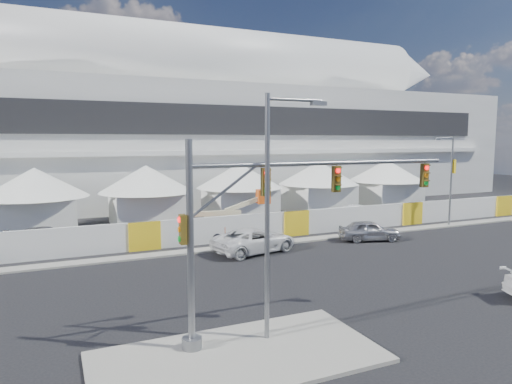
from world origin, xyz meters
name	(u,v)px	position (x,y,z in m)	size (l,w,h in m)	color
ground	(334,306)	(0.00, 0.00, 0.00)	(160.00, 160.00, 0.00)	black
median_island	(238,357)	(-6.00, -3.00, 0.07)	(10.00, 5.00, 0.15)	gray
far_curb	(444,226)	(20.00, 12.50, 0.06)	(80.00, 1.20, 0.12)	gray
stadium	(216,126)	(8.71, 41.50, 9.45)	(80.00, 24.80, 21.98)	silver
tent_row	(195,188)	(0.50, 24.00, 3.15)	(53.40, 8.40, 5.40)	white
hoarding_fence	(296,223)	(6.00, 14.50, 1.00)	(70.00, 0.25, 2.00)	white
scaffold_tower	(452,151)	(46.00, 36.00, 6.00)	(4.40, 4.40, 12.00)	#595B60
sedan_silver	(369,230)	(10.20, 10.52, 0.78)	(4.60, 1.85, 1.57)	#A2A3A7
pickup_curb	(255,240)	(0.76, 10.80, 0.84)	(6.04, 2.78, 1.68)	silver
lot_car_a	(360,213)	(15.21, 18.34, 0.70)	(4.23, 1.47, 1.39)	white
lot_car_b	(434,205)	(25.60, 19.23, 0.65)	(3.84, 1.54, 1.31)	black
lot_car_c	(48,238)	(-12.11, 17.60, 0.78)	(5.38, 2.19, 1.56)	#9C9CA1
traffic_mast	(255,227)	(-4.81, -1.82, 4.42)	(11.79, 0.73, 7.51)	slate
streetlight_median	(273,200)	(-4.22, -2.11, 5.41)	(2.53, 0.25, 9.16)	slate
streetlight_curb	(450,174)	(20.36, 12.50, 4.63)	(2.36, 0.53, 7.97)	gray
boom_lift	(207,228)	(-1.08, 15.50, 1.02)	(7.63, 2.27, 3.81)	#E15415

